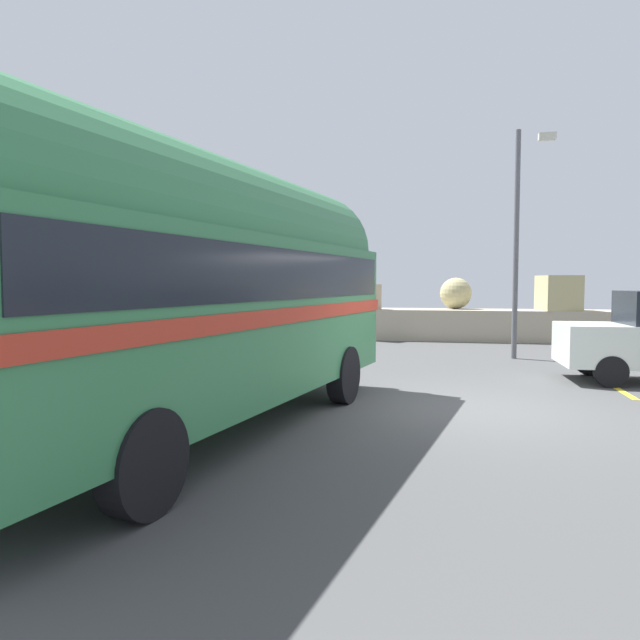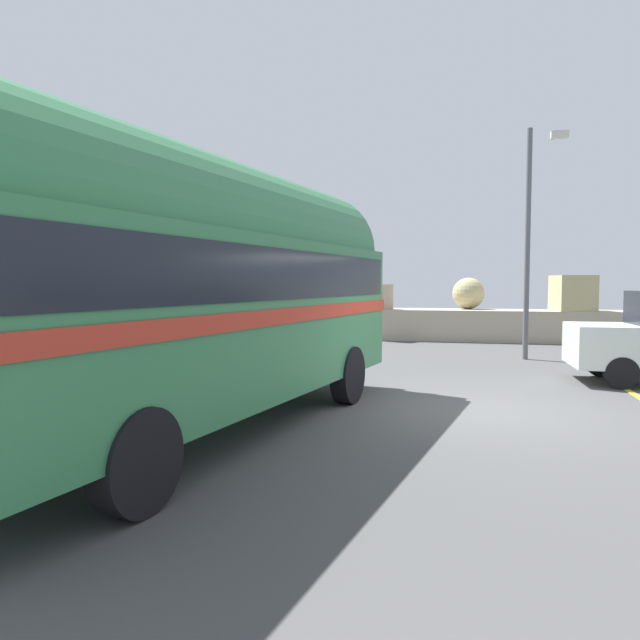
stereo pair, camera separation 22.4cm
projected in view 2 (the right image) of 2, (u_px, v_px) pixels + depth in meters
name	position (u px, v px, depth m)	size (l,w,h in m)	color
ground	(475.00, 411.00, 9.36)	(32.00, 26.00, 0.02)	#454545
breakwater	(472.00, 321.00, 20.73)	(31.36, 2.31, 2.38)	tan
vintage_coach	(202.00, 282.00, 7.82)	(3.89, 8.87, 3.70)	black
lamp_post	(532.00, 230.00, 15.40)	(1.08, 0.65, 6.04)	#5B5B60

